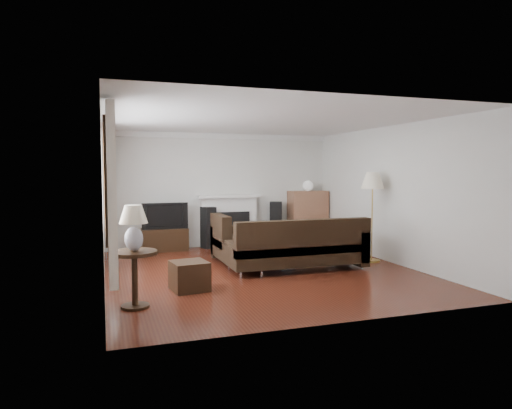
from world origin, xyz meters
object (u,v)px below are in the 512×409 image
object	(u,v)px
bookshelf	(308,217)
floor_lamp	(372,217)
tv_stand	(165,240)
sectional_sofa	(296,245)
side_table	(135,279)
coffee_table	(272,246)

from	to	relation	value
bookshelf	floor_lamp	distance (m)	2.39
tv_stand	sectional_sofa	distance (m)	3.18
sectional_sofa	floor_lamp	distance (m)	1.67
tv_stand	bookshelf	world-z (taller)	bookshelf
tv_stand	sectional_sofa	world-z (taller)	sectional_sofa
side_table	floor_lamp	bearing A→B (deg)	19.76
sectional_sofa	bookshelf	bearing A→B (deg)	61.05
sectional_sofa	side_table	world-z (taller)	sectional_sofa
tv_stand	coffee_table	xyz separation A→B (m)	(1.95, -1.21, -0.04)
bookshelf	sectional_sofa	size ratio (longest dim) A/B	0.47
floor_lamp	side_table	xyz separation A→B (m)	(-4.36, -1.56, -0.48)
sectional_sofa	floor_lamp	bearing A→B (deg)	6.61
tv_stand	side_table	bearing A→B (deg)	-102.38
sectional_sofa	coffee_table	bearing A→B (deg)	87.44
tv_stand	bookshelf	bearing A→B (deg)	0.18
bookshelf	coffee_table	bearing A→B (deg)	-137.96
sectional_sofa	floor_lamp	world-z (taller)	floor_lamp
sectional_sofa	floor_lamp	xyz separation A→B (m)	(1.61, 0.19, 0.41)
coffee_table	floor_lamp	size ratio (longest dim) A/B	0.60
bookshelf	coffee_table	distance (m)	1.87
tv_stand	side_table	xyz separation A→B (m)	(-0.86, -3.93, 0.11)
sectional_sofa	side_table	distance (m)	3.08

